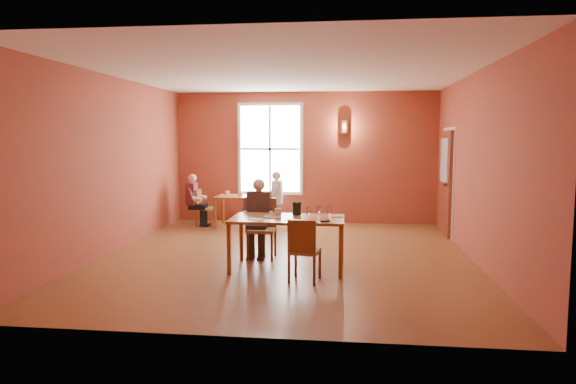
# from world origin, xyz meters

# --- Properties ---
(ground) EXTENTS (6.00, 7.00, 0.01)m
(ground) POSITION_xyz_m (0.00, 0.00, 0.00)
(ground) COLOR brown
(ground) RESTS_ON ground
(wall_back) EXTENTS (6.00, 0.04, 3.00)m
(wall_back) POSITION_xyz_m (0.00, 3.50, 1.50)
(wall_back) COLOR brown
(wall_back) RESTS_ON ground
(wall_front) EXTENTS (6.00, 0.04, 3.00)m
(wall_front) POSITION_xyz_m (0.00, -3.50, 1.50)
(wall_front) COLOR brown
(wall_front) RESTS_ON ground
(wall_left) EXTENTS (0.04, 7.00, 3.00)m
(wall_left) POSITION_xyz_m (-3.00, 0.00, 1.50)
(wall_left) COLOR brown
(wall_left) RESTS_ON ground
(wall_right) EXTENTS (0.04, 7.00, 3.00)m
(wall_right) POSITION_xyz_m (3.00, 0.00, 1.50)
(wall_right) COLOR brown
(wall_right) RESTS_ON ground
(ceiling) EXTENTS (6.00, 7.00, 0.04)m
(ceiling) POSITION_xyz_m (0.00, 0.00, 3.00)
(ceiling) COLOR white
(ceiling) RESTS_ON wall_back
(window) EXTENTS (1.36, 0.10, 1.96)m
(window) POSITION_xyz_m (-0.80, 3.45, 1.70)
(window) COLOR white
(window) RESTS_ON wall_back
(door) EXTENTS (0.12, 1.04, 2.10)m
(door) POSITION_xyz_m (2.94, 2.30, 1.05)
(door) COLOR maroon
(door) RESTS_ON ground
(wall_sconce) EXTENTS (0.16, 0.16, 0.28)m
(wall_sconce) POSITION_xyz_m (0.90, 3.40, 2.20)
(wall_sconce) COLOR brown
(wall_sconce) RESTS_ON wall_back
(main_table) EXTENTS (1.66, 0.94, 0.78)m
(main_table) POSITION_xyz_m (0.12, -0.84, 0.39)
(main_table) COLOR brown
(main_table) RESTS_ON ground
(chair_diner_main) EXTENTS (0.43, 0.43, 0.97)m
(chair_diner_main) POSITION_xyz_m (-0.38, -0.19, 0.49)
(chair_diner_main) COLOR #40230F
(chair_diner_main) RESTS_ON ground
(diner_main) EXTENTS (0.49, 0.49, 1.24)m
(diner_main) POSITION_xyz_m (-0.38, -0.22, 0.62)
(diner_main) COLOR #301F18
(diner_main) RESTS_ON ground
(chair_empty) EXTENTS (0.44, 0.44, 0.87)m
(chair_empty) POSITION_xyz_m (0.42, -1.44, 0.44)
(chair_empty) COLOR #4E2817
(chair_empty) RESTS_ON ground
(plate_food) EXTENTS (0.32, 0.32, 0.03)m
(plate_food) POSITION_xyz_m (-0.11, -0.85, 0.80)
(plate_food) COLOR white
(plate_food) RESTS_ON main_table
(sandwich) EXTENTS (0.11, 0.10, 0.11)m
(sandwich) POSITION_xyz_m (-0.04, -0.76, 0.83)
(sandwich) COLOR tan
(sandwich) RESTS_ON main_table
(goblet_a) EXTENTS (0.10, 0.10, 0.18)m
(goblet_a) POSITION_xyz_m (0.57, -0.77, 0.87)
(goblet_a) COLOR white
(goblet_a) RESTS_ON main_table
(goblet_b) EXTENTS (0.10, 0.10, 0.20)m
(goblet_b) POSITION_xyz_m (0.73, -0.94, 0.88)
(goblet_b) COLOR white
(goblet_b) RESTS_ON main_table
(goblet_c) EXTENTS (0.08, 0.08, 0.19)m
(goblet_c) POSITION_xyz_m (0.44, -1.01, 0.87)
(goblet_c) COLOR white
(goblet_c) RESTS_ON main_table
(menu_stand) EXTENTS (0.14, 0.11, 0.21)m
(menu_stand) POSITION_xyz_m (0.23, -0.60, 0.88)
(menu_stand) COLOR black
(menu_stand) RESTS_ON main_table
(knife) EXTENTS (0.20, 0.07, 0.00)m
(knife) POSITION_xyz_m (0.09, -1.07, 0.78)
(knife) COLOR silver
(knife) RESTS_ON main_table
(napkin) EXTENTS (0.18, 0.18, 0.01)m
(napkin) POSITION_xyz_m (-0.32, -1.07, 0.78)
(napkin) COLOR white
(napkin) RESTS_ON main_table
(side_plate) EXTENTS (0.20, 0.20, 0.01)m
(side_plate) POSITION_xyz_m (0.85, -0.66, 0.79)
(side_plate) COLOR silver
(side_plate) RESTS_ON main_table
(sunglasses) EXTENTS (0.14, 0.08, 0.02)m
(sunglasses) POSITION_xyz_m (0.69, -1.15, 0.79)
(sunglasses) COLOR black
(sunglasses) RESTS_ON main_table
(second_table) EXTENTS (0.77, 0.77, 0.68)m
(second_table) POSITION_xyz_m (-1.50, 2.77, 0.34)
(second_table) COLOR brown
(second_table) RESTS_ON ground
(chair_diner_white) EXTENTS (0.35, 0.35, 0.80)m
(chair_diner_white) POSITION_xyz_m (-0.85, 2.77, 0.40)
(chair_diner_white) COLOR brown
(chair_diner_white) RESTS_ON ground
(diner_white) EXTENTS (0.47, 0.47, 1.18)m
(diner_white) POSITION_xyz_m (-0.82, 2.77, 0.59)
(diner_white) COLOR silver
(diner_white) RESTS_ON ground
(chair_diner_maroon) EXTENTS (0.36, 0.36, 0.81)m
(chair_diner_maroon) POSITION_xyz_m (-2.15, 2.77, 0.41)
(chair_diner_maroon) COLOR brown
(chair_diner_maroon) RESTS_ON ground
(diner_maroon) EXTENTS (0.45, 0.45, 1.12)m
(diner_maroon) POSITION_xyz_m (-2.18, 2.77, 0.56)
(diner_maroon) COLOR #59131E
(diner_maroon) RESTS_ON ground
(cup_a) EXTENTS (0.14, 0.14, 0.09)m
(cup_a) POSITION_xyz_m (-1.34, 2.66, 0.72)
(cup_a) COLOR white
(cup_a) RESTS_ON second_table
(cup_b) EXTENTS (0.12, 0.12, 0.09)m
(cup_b) POSITION_xyz_m (-1.69, 2.93, 0.73)
(cup_b) COLOR white
(cup_b) RESTS_ON second_table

